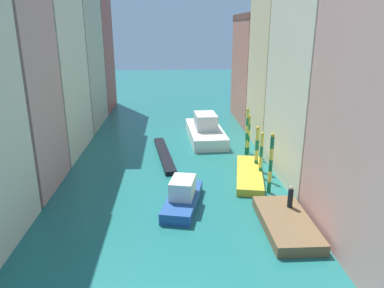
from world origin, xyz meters
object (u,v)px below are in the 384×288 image
mooring_pole_3 (247,131)px  mooring_pole_0 (271,163)px  mooring_pole_2 (257,148)px  mooring_pole_4 (248,134)px  person_on_dock (290,197)px  mooring_pole_1 (261,155)px  vaporetto_white (205,131)px  motorboat_0 (249,174)px  waterfront_dock (286,223)px  motorboat_1 (183,196)px  gondola_black (164,154)px

mooring_pole_3 → mooring_pole_0: bearing=-90.0°
mooring_pole_2 → mooring_pole_4: bearing=87.8°
mooring_pole_0 → person_on_dock: bearing=-83.5°
mooring_pole_1 → vaporetto_white: mooring_pole_1 is taller
person_on_dock → motorboat_0: size_ratio=0.19×
waterfront_dock → mooring_pole_2: 10.40m
mooring_pole_0 → mooring_pole_1: size_ratio=1.20×
mooring_pole_3 → motorboat_1: bearing=-122.3°
mooring_pole_3 → mooring_pole_4: bearing=59.7°
gondola_black → motorboat_0: 9.53m
motorboat_0 → person_on_dock: bearing=-79.0°
mooring_pole_3 → person_on_dock: bearing=-88.1°
mooring_pole_2 → motorboat_0: mooring_pole_2 is taller
mooring_pole_3 → vaporetto_white: bearing=122.9°
mooring_pole_1 → gondola_black: mooring_pole_1 is taller
mooring_pole_4 → mooring_pole_0: bearing=-91.6°
mooring_pole_4 → gondola_black: 8.92m
waterfront_dock → mooring_pole_1: bearing=88.1°
waterfront_dock → mooring_pole_0: mooring_pole_0 is taller
mooring_pole_0 → mooring_pole_1: mooring_pole_0 is taller
mooring_pole_2 → mooring_pole_3: size_ratio=0.84×
person_on_dock → mooring_pole_0: (-0.43, 3.76, 1.09)m
gondola_black → motorboat_1: motorboat_1 is taller
vaporetto_white → motorboat_0: vaporetto_white is taller
person_on_dock → gondola_black: size_ratio=0.15×
waterfront_dock → gondola_black: bearing=119.8°
waterfront_dock → mooring_pole_2: size_ratio=1.60×
person_on_dock → motorboat_1: person_on_dock is taller
person_on_dock → vaporetto_white: 19.03m
motorboat_1 → gondola_black: bearing=98.1°
mooring_pole_4 → gondola_black: bearing=-176.1°
waterfront_dock → motorboat_0: bearing=94.5°
mooring_pole_2 → mooring_pole_4: mooring_pole_2 is taller
motorboat_1 → motorboat_0: bearing=39.5°
waterfront_dock → mooring_pole_4: bearing=88.0°
waterfront_dock → mooring_pole_2: (0.35, 10.24, 1.76)m
person_on_dock → mooring_pole_4: mooring_pole_4 is taller
mooring_pole_1 → motorboat_0: (-0.94, 0.03, -1.79)m
gondola_black → motorboat_0: size_ratio=1.29×
vaporetto_white → waterfront_dock: bearing=-80.3°
mooring_pole_2 → mooring_pole_4: size_ratio=1.02×
motorboat_0 → motorboat_1: (-5.98, -4.93, 0.45)m
mooring_pole_1 → gondola_black: size_ratio=0.39×
motorboat_0 → mooring_pole_2: bearing=61.2°
mooring_pole_2 → gondola_black: (-8.52, 4.03, -1.91)m
mooring_pole_1 → motorboat_1: bearing=-144.7°
mooring_pole_2 → motorboat_0: bearing=-118.8°
mooring_pole_2 → mooring_pole_1: bearing=-92.0°
waterfront_dock → mooring_pole_3: mooring_pole_3 is taller
mooring_pole_1 → waterfront_dock: bearing=-91.9°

